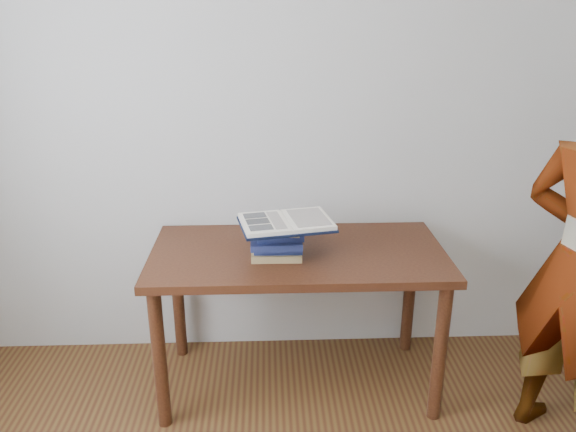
{
  "coord_description": "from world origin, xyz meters",
  "views": [
    {
      "loc": [
        -0.12,
        -0.94,
        1.75
      ],
      "look_at": [
        -0.04,
        1.23,
        0.94
      ],
      "focal_mm": 35.0,
      "sensor_mm": 36.0,
      "label": 1
    }
  ],
  "objects": [
    {
      "name": "room_shell",
      "position": [
        -0.08,
        0.01,
        1.63
      ],
      "size": [
        3.54,
        3.54,
        2.62
      ],
      "color": "#BBB9B1",
      "rests_on": "ground"
    },
    {
      "name": "open_book",
      "position": [
        -0.04,
        1.31,
        0.88
      ],
      "size": [
        0.43,
        0.34,
        0.03
      ],
      "rotation": [
        0.0,
        0.0,
        0.2
      ],
      "color": "black",
      "rests_on": "book_stack"
    },
    {
      "name": "desk",
      "position": [
        0.01,
        1.38,
        0.62
      ],
      "size": [
        1.33,
        0.67,
        0.71
      ],
      "color": "#492712",
      "rests_on": "ground"
    },
    {
      "name": "book_stack",
      "position": [
        -0.08,
        1.32,
        0.79
      ],
      "size": [
        0.25,
        0.2,
        0.15
      ],
      "color": "olive",
      "rests_on": "desk"
    }
  ]
}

